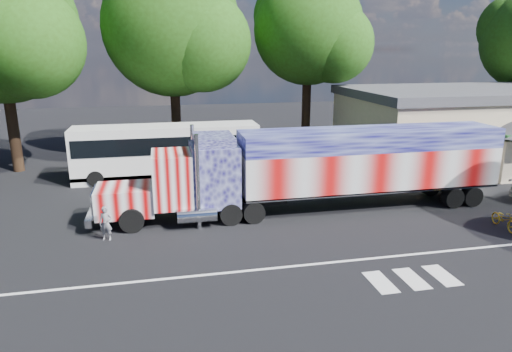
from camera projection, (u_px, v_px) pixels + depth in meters
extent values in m
plane|color=black|center=(270.00, 236.00, 19.90)|extent=(100.00, 100.00, 0.00)
cube|color=silver|center=(289.00, 267.00, 17.07)|extent=(30.00, 0.15, 0.01)
cube|color=silver|center=(380.00, 282.00, 15.94)|extent=(0.70, 1.60, 0.01)
cube|color=silver|center=(412.00, 279.00, 16.18)|extent=(0.70, 1.60, 0.01)
cube|color=silver|center=(442.00, 275.00, 16.42)|extent=(0.70, 1.60, 0.01)
cube|color=black|center=(195.00, 205.00, 21.74)|extent=(8.88, 0.99, 0.30)
cube|color=#D07879|center=(125.00, 200.00, 20.98)|extent=(2.57, 2.17, 1.28)
cube|color=silver|center=(95.00, 202.00, 20.71)|extent=(0.12, 1.87, 1.14)
cube|color=silver|center=(92.00, 215.00, 20.84)|extent=(0.30, 2.47, 0.36)
cube|color=#D07879|center=(172.00, 178.00, 21.17)|extent=(1.78, 2.47, 2.47)
cube|color=black|center=(153.00, 170.00, 20.89)|extent=(0.06, 2.07, 0.89)
cube|color=#51518B|center=(214.00, 174.00, 21.54)|extent=(2.17, 2.47, 2.86)
cube|color=#51518B|center=(214.00, 140.00, 21.11)|extent=(1.78, 2.37, 0.49)
cylinder|color=silver|center=(193.00, 168.00, 22.59)|extent=(0.20, 0.20, 4.34)
cylinder|color=silver|center=(198.00, 183.00, 20.14)|extent=(0.20, 0.20, 4.34)
cylinder|color=silver|center=(193.00, 198.00, 22.96)|extent=(1.78, 0.65, 0.65)
cylinder|color=silver|center=(197.00, 215.00, 20.55)|extent=(1.78, 0.65, 0.65)
cylinder|color=black|center=(132.00, 221.00, 20.19)|extent=(1.09, 0.35, 1.09)
cylinder|color=black|center=(134.00, 205.00, 22.23)|extent=(1.09, 0.35, 1.09)
cylinder|color=black|center=(231.00, 214.00, 21.13)|extent=(1.03, 0.54, 1.03)
cylinder|color=black|center=(224.00, 200.00, 23.08)|extent=(1.03, 0.54, 1.03)
cylinder|color=black|center=(254.00, 212.00, 21.35)|extent=(1.03, 0.54, 1.03)
cylinder|color=black|center=(245.00, 198.00, 23.30)|extent=(1.03, 0.54, 1.03)
cube|color=black|center=(368.00, 189.00, 23.45)|extent=(12.83, 1.09, 0.30)
cube|color=#D17373|center=(369.00, 167.00, 23.15)|extent=(13.22, 2.57, 1.97)
cube|color=#474B96|center=(371.00, 139.00, 22.75)|extent=(13.22, 2.57, 0.99)
cube|color=silver|center=(368.00, 186.00, 23.41)|extent=(13.22, 2.57, 0.12)
cube|color=silver|center=(485.00, 152.00, 24.34)|extent=(0.04, 2.47, 2.86)
cylinder|color=black|center=(453.00, 197.00, 23.44)|extent=(1.03, 0.54, 1.03)
cylinder|color=black|center=(430.00, 186.00, 25.39)|extent=(1.03, 0.54, 1.03)
cylinder|color=black|center=(471.00, 196.00, 23.65)|extent=(1.03, 0.54, 1.03)
cylinder|color=black|center=(447.00, 185.00, 25.61)|extent=(1.03, 0.54, 1.03)
cube|color=white|center=(167.00, 152.00, 28.59)|extent=(11.37, 2.46, 3.32)
cube|color=black|center=(167.00, 142.00, 28.43)|extent=(11.00, 2.52, 1.04)
cube|color=black|center=(168.00, 171.00, 28.92)|extent=(11.37, 2.46, 0.24)
cube|color=black|center=(71.00, 154.00, 27.42)|extent=(0.06, 2.18, 1.33)
cylinder|color=black|center=(96.00, 179.00, 26.94)|extent=(0.95, 0.28, 0.95)
cylinder|color=black|center=(100.00, 169.00, 29.17)|extent=(0.95, 0.28, 0.95)
cylinder|color=black|center=(215.00, 172.00, 28.36)|extent=(0.95, 0.28, 0.95)
cylinder|color=black|center=(211.00, 163.00, 30.60)|extent=(0.95, 0.28, 0.95)
cylinder|color=black|center=(229.00, 172.00, 28.53)|extent=(0.95, 0.28, 0.95)
cylinder|color=black|center=(223.00, 163.00, 30.77)|extent=(0.95, 0.28, 0.95)
cube|color=beige|center=(498.00, 127.00, 33.65)|extent=(22.00, 10.00, 4.60)
cube|color=#46464B|center=(503.00, 92.00, 32.95)|extent=(22.40, 10.40, 0.60)
cube|color=#1E5926|center=(442.00, 144.00, 27.27)|extent=(1.60, 0.08, 1.20)
cube|color=#1E5926|center=(500.00, 141.00, 28.07)|extent=(1.60, 0.08, 1.20)
imported|color=slate|center=(106.00, 223.00, 19.29)|extent=(0.61, 0.47, 1.50)
imported|color=gold|center=(504.00, 219.00, 20.62)|extent=(0.71, 1.73, 0.89)
cylinder|color=black|center=(11.00, 115.00, 29.58)|extent=(0.70, 0.70, 7.44)
sphere|color=#255614|center=(28.00, 43.00, 27.39)|extent=(6.73, 6.73, 6.73)
sphere|color=#255614|center=(511.00, 28.00, 39.71)|extent=(5.60, 5.60, 5.60)
cylinder|color=black|center=(306.00, 103.00, 36.50)|extent=(0.70, 0.70, 7.46)
sphere|color=#255614|center=(308.00, 30.00, 35.00)|extent=(8.41, 8.41, 8.41)
sphere|color=#255614|center=(335.00, 44.00, 34.43)|extent=(5.89, 5.89, 5.89)
sphere|color=#255614|center=(288.00, 16.00, 35.65)|extent=(5.47, 5.47, 5.47)
cylinder|color=black|center=(176.00, 107.00, 33.79)|extent=(0.70, 0.70, 7.51)
sphere|color=#255614|center=(172.00, 27.00, 32.28)|extent=(9.78, 9.78, 9.78)
sphere|color=#255614|center=(202.00, 43.00, 31.58)|extent=(6.84, 6.84, 6.84)
sphere|color=#255614|center=(150.00, 12.00, 33.08)|extent=(6.35, 6.35, 6.35)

